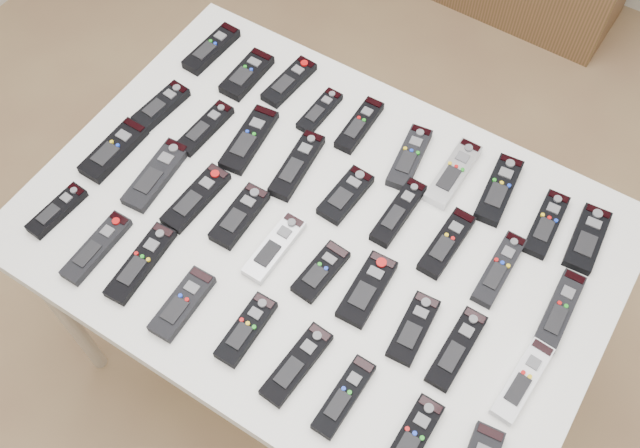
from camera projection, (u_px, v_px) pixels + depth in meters
The scene contains 39 objects.
ground at pixel (327, 355), 2.22m from camera, with size 4.00×4.00×0.00m, color brown.
table at pixel (320, 242), 1.60m from camera, with size 1.25×0.88×0.78m.
remote_0 at pixel (211, 49), 1.81m from camera, with size 0.05×0.17×0.02m, color black.
remote_1 at pixel (247, 74), 1.77m from camera, with size 0.06×0.16×0.02m, color black.
remote_2 at pixel (289, 82), 1.76m from camera, with size 0.05×0.16×0.02m, color black.
remote_3 at pixel (320, 111), 1.71m from camera, with size 0.04×0.14×0.02m, color black.
remote_4 at pixel (359, 125), 1.68m from camera, with size 0.05×0.16×0.02m, color black.
remote_5 at pixel (409, 157), 1.63m from camera, with size 0.05×0.18×0.02m, color black.
remote_6 at pixel (453, 173), 1.61m from camera, with size 0.05×0.19×0.02m, color #B7B7BC.
remote_7 at pixel (499, 190), 1.59m from camera, with size 0.06×0.18×0.02m, color black.
remote_8 at pixel (546, 224), 1.54m from camera, with size 0.05×0.17×0.02m, color black.
remote_9 at pixel (587, 239), 1.53m from camera, with size 0.06×0.16×0.02m, color black.
remote_10 at pixel (161, 106), 1.71m from camera, with size 0.05×0.15×0.02m, color black.
remote_11 at pixel (205, 128), 1.68m from camera, with size 0.05×0.16×0.02m, color black.
remote_12 at pixel (249, 139), 1.66m from camera, with size 0.06×0.19×0.02m, color black.
remote_13 at pixel (297, 165), 1.62m from camera, with size 0.05×0.19×0.02m, color black.
remote_14 at pixel (346, 195), 1.58m from camera, with size 0.06×0.15×0.02m, color black.
remote_15 at pixel (398, 212), 1.56m from camera, with size 0.05×0.18×0.02m, color black.
remote_16 at pixel (447, 243), 1.52m from camera, with size 0.05×0.17×0.02m, color black.
remote_17 at pixel (499, 269), 1.49m from camera, with size 0.05×0.18×0.02m, color black.
remote_18 at pixel (559, 311), 1.44m from camera, with size 0.05×0.19×0.02m, color black.
remote_19 at pixel (114, 150), 1.64m from camera, with size 0.06×0.18×0.02m, color black.
remote_20 at pixel (156, 175), 1.61m from camera, with size 0.06×0.19×0.02m, color black.
remote_21 at pixel (196, 198), 1.58m from camera, with size 0.05×0.18×0.02m, color black.
remote_22 at pixel (240, 216), 1.55m from camera, with size 0.06×0.16×0.02m, color black.
remote_23 at pixel (274, 248), 1.51m from camera, with size 0.05×0.17×0.02m, color #B7B7BC.
remote_24 at pixel (321, 272), 1.48m from camera, with size 0.05×0.14×0.02m, color black.
remote_25 at pixel (367, 289), 1.46m from camera, with size 0.06×0.16×0.02m, color black.
remote_26 at pixel (413, 328), 1.42m from camera, with size 0.05×0.15×0.02m, color black.
remote_27 at pixel (457, 349), 1.40m from camera, with size 0.05×0.18×0.02m, color black.
remote_28 at pixel (523, 381), 1.36m from camera, with size 0.05×0.18×0.02m, color silver.
remote_29 at pixel (57, 211), 1.56m from camera, with size 0.04×0.15×0.02m, color black.
remote_30 at pixel (97, 248), 1.51m from camera, with size 0.05×0.18×0.02m, color black.
remote_31 at pixel (141, 263), 1.49m from camera, with size 0.05×0.19×0.02m, color black.
remote_32 at pixel (182, 304), 1.44m from camera, with size 0.06×0.16×0.02m, color black.
remote_33 at pixel (246, 329), 1.42m from camera, with size 0.05×0.16×0.02m, color black.
remote_34 at pixel (297, 364), 1.38m from camera, with size 0.05×0.18×0.02m, color black.
remote_35 at pixel (344, 396), 1.35m from camera, with size 0.04×0.17×0.02m, color black.
remote_36 at pixel (412, 439), 1.31m from camera, with size 0.05×0.17×0.02m, color black.
Camera 1 is at (0.40, -0.68, 2.11)m, focal length 40.00 mm.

